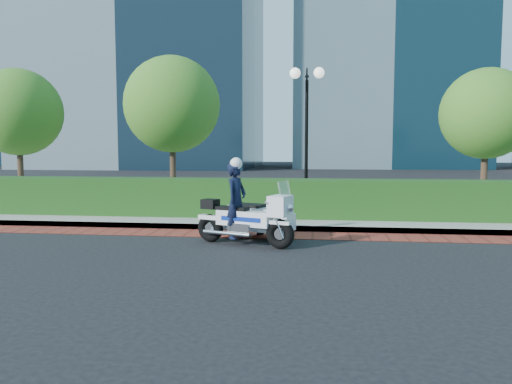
# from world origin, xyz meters

# --- Properties ---
(ground) EXTENTS (120.00, 120.00, 0.00)m
(ground) POSITION_xyz_m (0.00, 0.00, 0.00)
(ground) COLOR black
(ground) RESTS_ON ground
(brick_strip) EXTENTS (60.00, 1.00, 0.01)m
(brick_strip) POSITION_xyz_m (0.00, 1.50, 0.01)
(brick_strip) COLOR maroon
(brick_strip) RESTS_ON ground
(sidewalk) EXTENTS (60.00, 8.00, 0.15)m
(sidewalk) POSITION_xyz_m (0.00, 6.00, 0.07)
(sidewalk) COLOR gray
(sidewalk) RESTS_ON ground
(hedge_main) EXTENTS (18.00, 1.20, 1.00)m
(hedge_main) POSITION_xyz_m (0.00, 3.60, 0.65)
(hedge_main) COLOR #183210
(hedge_main) RESTS_ON sidewalk
(lamppost) EXTENTS (1.02, 0.70, 4.21)m
(lamppost) POSITION_xyz_m (1.00, 5.20, 2.96)
(lamppost) COLOR black
(lamppost) RESTS_ON sidewalk
(tree_a) EXTENTS (3.00, 3.00, 4.58)m
(tree_a) POSITION_xyz_m (-9.00, 6.50, 3.22)
(tree_a) COLOR #332319
(tree_a) RESTS_ON sidewalk
(tree_b) EXTENTS (3.20, 3.20, 4.89)m
(tree_b) POSITION_xyz_m (-3.50, 6.50, 3.43)
(tree_b) COLOR #332319
(tree_b) RESTS_ON sidewalk
(tree_c) EXTENTS (2.80, 2.80, 4.30)m
(tree_c) POSITION_xyz_m (6.50, 6.50, 3.05)
(tree_c) COLOR #332319
(tree_c) RESTS_ON sidewalk
(police_motorcycle) EXTENTS (2.16, 1.95, 1.81)m
(police_motorcycle) POSITION_xyz_m (-0.12, 0.56, 0.62)
(police_motorcycle) COLOR black
(police_motorcycle) RESTS_ON ground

